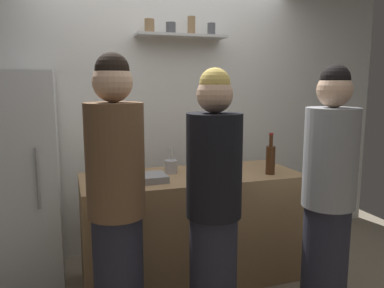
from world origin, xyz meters
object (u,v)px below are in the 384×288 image
object	(u,v)px
utensil_holder	(171,166)
wine_bottle_pale_glass	(114,159)
refrigerator	(18,181)
wine_bottle_amber_glass	(270,159)
person_blonde	(214,209)
person_brown_jacket	(117,207)
person_grey_hoodie	(328,199)
baking_pan	(144,178)
water_bottle_plastic	(107,174)
wine_bottle_dark_glass	(202,163)
wine_bottle_green_glass	(222,160)

from	to	relation	value
utensil_holder	wine_bottle_pale_glass	size ratio (longest dim) A/B	0.68
refrigerator	wine_bottle_amber_glass	world-z (taller)	refrigerator
person_blonde	person_brown_jacket	size ratio (longest dim) A/B	0.96
utensil_holder	person_grey_hoodie	xyz separation A→B (m)	(0.81, -0.95, -0.08)
refrigerator	person_brown_jacket	world-z (taller)	person_brown_jacket
wine_bottle_amber_glass	person_blonde	distance (m)	0.92
baking_pan	person_brown_jacket	xyz separation A→B (m)	(-0.27, -0.56, -0.02)
water_bottle_plastic	wine_bottle_amber_glass	bearing A→B (deg)	0.61
baking_pan	utensil_holder	distance (m)	0.34
utensil_holder	person_brown_jacket	xyz separation A→B (m)	(-0.54, -0.77, -0.04)
baking_pan	water_bottle_plastic	size ratio (longest dim) A/B	1.45
person_brown_jacket	utensil_holder	bearing A→B (deg)	76.15
person_blonde	water_bottle_plastic	bearing A→B (deg)	-138.19
baking_pan	water_bottle_plastic	bearing A→B (deg)	-160.11
wine_bottle_dark_glass	wine_bottle_amber_glass	bearing A→B (deg)	-3.59
utensil_holder	wine_bottle_green_glass	size ratio (longest dim) A/B	0.75
refrigerator	person_blonde	xyz separation A→B (m)	(1.22, -1.10, -0.01)
wine_bottle_green_glass	person_grey_hoodie	world-z (taller)	person_grey_hoodie
refrigerator	person_brown_jacket	bearing A→B (deg)	-57.70
utensil_holder	wine_bottle_amber_glass	world-z (taller)	wine_bottle_amber_glass
person_grey_hoodie	person_blonde	distance (m)	0.77
wine_bottle_pale_glass	wine_bottle_amber_glass	size ratio (longest dim) A/B	0.93
refrigerator	wine_bottle_green_glass	size ratio (longest dim) A/B	6.02
baking_pan	person_grey_hoodie	size ratio (longest dim) A/B	0.20
utensil_holder	wine_bottle_dark_glass	size ratio (longest dim) A/B	0.65
person_blonde	person_grey_hoodie	bearing A→B (deg)	78.02
wine_bottle_dark_glass	utensil_holder	bearing A→B (deg)	124.29
water_bottle_plastic	person_blonde	world-z (taller)	person_blonde
water_bottle_plastic	person_blonde	xyz separation A→B (m)	(0.59, -0.55, -0.14)
person_grey_hoodie	person_blonde	xyz separation A→B (m)	(-0.77, 0.09, -0.02)
baking_pan	wine_bottle_amber_glass	size ratio (longest dim) A/B	1.01
water_bottle_plastic	person_blonde	bearing A→B (deg)	-43.21
wine_bottle_pale_glass	wine_bottle_dark_glass	world-z (taller)	wine_bottle_dark_glass
refrigerator	wine_bottle_green_glass	bearing A→B (deg)	-12.42
water_bottle_plastic	person_brown_jacket	xyz separation A→B (m)	(0.01, -0.46, -0.09)
wine_bottle_green_glass	wine_bottle_amber_glass	bearing A→B (deg)	-28.86
wine_bottle_dark_glass	person_blonde	xyz separation A→B (m)	(-0.14, -0.60, -0.16)
person_grey_hoodie	person_blonde	bearing A→B (deg)	67.73
wine_bottle_green_glass	water_bottle_plastic	xyz separation A→B (m)	(-0.96, -0.20, -0.00)
refrigerator	person_grey_hoodie	world-z (taller)	person_grey_hoodie
refrigerator	water_bottle_plastic	world-z (taller)	refrigerator
wine_bottle_green_glass	wine_bottle_dark_glass	bearing A→B (deg)	-146.76
wine_bottle_amber_glass	water_bottle_plastic	distance (m)	1.30
wine_bottle_pale_glass	wine_bottle_green_glass	world-z (taller)	wine_bottle_pale_glass
person_grey_hoodie	wine_bottle_green_glass	bearing A→B (deg)	9.84
water_bottle_plastic	person_blonde	size ratio (longest dim) A/B	0.14
refrigerator	wine_bottle_amber_glass	size ratio (longest dim) A/B	5.06
utensil_holder	person_grey_hoodie	distance (m)	1.25
refrigerator	water_bottle_plastic	xyz separation A→B (m)	(0.63, -0.55, 0.13)
baking_pan	person_grey_hoodie	xyz separation A→B (m)	(1.08, -0.75, -0.05)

